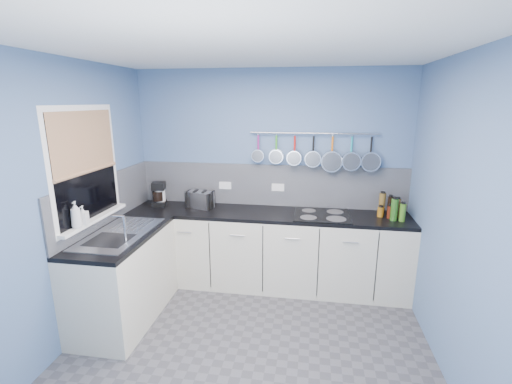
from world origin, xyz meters
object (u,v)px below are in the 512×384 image
(paper_towel, at_px, (160,194))
(canister, at_px, (206,202))
(soap_bottle_b, at_px, (83,215))
(coffee_maker, at_px, (158,194))
(soap_bottle_a, at_px, (76,215))
(toaster, at_px, (200,199))
(hob, at_px, (322,215))

(paper_towel, relative_size, canister, 1.96)
(soap_bottle_b, bearing_deg, coffee_maker, 80.06)
(soap_bottle_a, xyz_separation_m, canister, (0.80, 1.22, -0.20))
(paper_towel, distance_m, toaster, 0.51)
(coffee_maker, bearing_deg, paper_towel, 42.31)
(paper_towel, height_order, hob, paper_towel)
(soap_bottle_a, bearing_deg, canister, 56.73)
(canister, bearing_deg, paper_towel, 175.85)
(toaster, bearing_deg, coffee_maker, -160.04)
(soap_bottle_b, xyz_separation_m, coffee_maker, (0.20, 1.15, -0.09))
(hob, bearing_deg, coffee_maker, 177.31)
(soap_bottle_b, distance_m, hob, 2.41)
(toaster, relative_size, canister, 2.08)
(canister, bearing_deg, coffee_maker, 177.57)
(canister, relative_size, hob, 0.24)
(soap_bottle_a, relative_size, hob, 0.39)
(paper_towel, bearing_deg, canister, -4.15)
(soap_bottle_b, height_order, toaster, soap_bottle_b)
(soap_bottle_b, bearing_deg, paper_towel, 79.65)
(paper_towel, bearing_deg, soap_bottle_a, -99.61)
(paper_towel, xyz_separation_m, hob, (1.94, -0.11, -0.14))
(coffee_maker, bearing_deg, hob, -16.12)
(soap_bottle_b, height_order, hob, soap_bottle_b)
(toaster, distance_m, canister, 0.09)
(soap_bottle_a, bearing_deg, paper_towel, 80.39)
(canister, bearing_deg, hob, -2.80)
(coffee_maker, bearing_deg, toaster, -12.65)
(soap_bottle_b, relative_size, canister, 1.19)
(soap_bottle_a, bearing_deg, coffee_maker, 80.78)
(soap_bottle_b, distance_m, paper_towel, 1.19)
(toaster, bearing_deg, hob, 15.23)
(hob, bearing_deg, paper_towel, 176.79)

